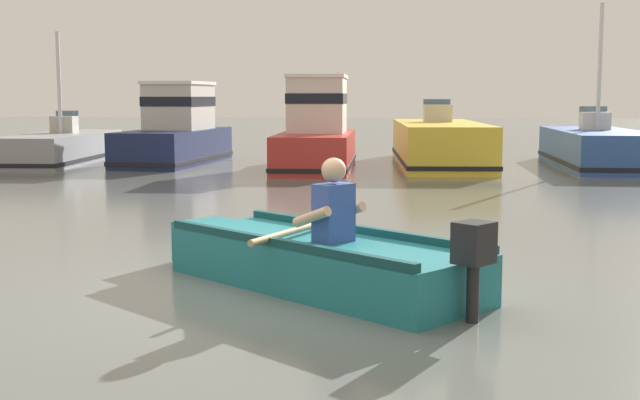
{
  "coord_description": "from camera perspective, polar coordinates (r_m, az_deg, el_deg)",
  "views": [
    {
      "loc": [
        1.42,
        -7.29,
        1.73
      ],
      "look_at": [
        0.26,
        2.09,
        0.55
      ],
      "focal_mm": 46.94,
      "sensor_mm": 36.0,
      "label": 1
    }
  ],
  "objects": [
    {
      "name": "ground_plane",
      "position": [
        7.62,
        -3.9,
        -6.01
      ],
      "size": [
        120.0,
        120.0,
        0.0
      ],
      "primitive_type": "plane",
      "color": "slate"
    },
    {
      "name": "rowboat_with_person",
      "position": [
        7.63,
        -0.25,
        -4.05
      ],
      "size": [
        3.25,
        2.83,
        1.19
      ],
      "color": "#1E727A",
      "rests_on": "ground"
    },
    {
      "name": "moored_boat_grey",
      "position": [
        22.89,
        -17.32,
        3.37
      ],
      "size": [
        2.16,
        5.53,
        3.39
      ],
      "color": "gray",
      "rests_on": "ground"
    },
    {
      "name": "moored_boat_navy",
      "position": [
        21.84,
        -9.8,
        4.49
      ],
      "size": [
        2.05,
        4.6,
        2.1
      ],
      "color": "#19234C",
      "rests_on": "ground"
    },
    {
      "name": "moored_boat_red",
      "position": [
        20.11,
        -0.23,
        4.51
      ],
      "size": [
        1.93,
        4.83,
        2.24
      ],
      "color": "#B72D28",
      "rests_on": "ground"
    },
    {
      "name": "moored_boat_yellow",
      "position": [
        21.31,
        8.12,
        3.76
      ],
      "size": [
        2.59,
        6.82,
        1.65
      ],
      "color": "gold",
      "rests_on": "ground"
    },
    {
      "name": "moored_boat_blue",
      "position": [
        21.72,
        18.4,
        3.32
      ],
      "size": [
        2.1,
        5.82,
        3.98
      ],
      "color": "#2D519E",
      "rests_on": "ground"
    }
  ]
}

